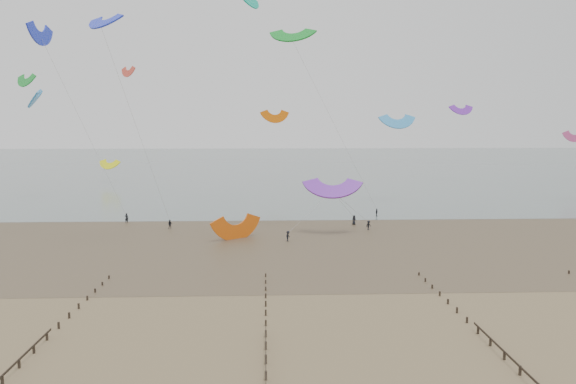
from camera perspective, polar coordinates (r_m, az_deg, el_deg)
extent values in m
plane|color=brown|center=(54.60, -6.57, -12.02)|extent=(500.00, 500.00, 0.00)
plane|color=#475654|center=(252.14, -3.22, 2.94)|extent=(500.00, 500.00, 0.00)
plane|color=#473A28|center=(88.37, -4.89, -4.62)|extent=(500.00, 500.00, 0.00)
ellipsoid|color=slate|center=(78.74, -18.62, -6.41)|extent=(23.60, 14.36, 0.01)
ellipsoid|color=slate|center=(91.57, 2.73, -4.19)|extent=(33.64, 18.32, 0.01)
ellipsoid|color=slate|center=(92.90, 23.99, -4.63)|extent=(19.65, 13.67, 0.01)
cube|color=black|center=(44.84, -27.03, -16.67)|extent=(0.16, 0.16, 0.74)
cube|color=black|center=(47.05, -25.65, -15.48)|extent=(0.16, 0.16, 0.71)
cube|color=black|center=(49.30, -24.41, -14.39)|extent=(0.16, 0.16, 0.68)
cube|color=black|center=(51.59, -23.29, -13.39)|extent=(0.16, 0.16, 0.65)
cube|color=black|center=(53.90, -22.27, -12.47)|extent=(0.16, 0.16, 0.62)
cube|color=black|center=(56.25, -21.34, -11.63)|extent=(0.16, 0.16, 0.59)
cube|color=black|center=(58.62, -20.49, -10.85)|extent=(0.16, 0.16, 0.57)
cube|color=black|center=(61.01, -19.72, -10.13)|extent=(0.16, 0.16, 0.54)
cube|color=black|center=(63.42, -19.00, -9.46)|extent=(0.16, 0.16, 0.51)
cube|color=black|center=(65.85, -18.34, -8.84)|extent=(0.16, 0.16, 0.48)
cube|color=black|center=(68.29, -17.73, -8.26)|extent=(0.16, 0.16, 0.45)
cube|color=black|center=(41.04, -2.26, -18.13)|extent=(0.16, 0.16, 0.74)
cube|color=black|center=(43.45, -2.26, -16.68)|extent=(0.16, 0.16, 0.71)
cube|color=black|center=(45.88, -2.27, -15.38)|extent=(0.16, 0.16, 0.68)
cube|color=black|center=(48.33, -2.27, -14.21)|extent=(0.16, 0.16, 0.65)
cube|color=black|center=(50.79, -2.27, -13.15)|extent=(0.16, 0.16, 0.62)
cube|color=black|center=(53.28, -2.27, -12.19)|extent=(0.16, 0.16, 0.59)
cube|color=black|center=(55.77, -2.28, -11.32)|extent=(0.16, 0.16, 0.57)
cube|color=black|center=(58.28, -2.28, -10.52)|extent=(0.16, 0.16, 0.54)
cube|color=black|center=(60.80, -2.28, -9.79)|extent=(0.16, 0.16, 0.51)
cube|color=black|center=(63.33, -2.28, -9.11)|extent=(0.16, 0.16, 0.48)
cube|color=black|center=(65.87, -2.28, -8.49)|extent=(0.16, 0.16, 0.45)
cube|color=black|center=(44.80, 22.51, -16.45)|extent=(0.16, 0.16, 0.74)
cube|color=black|center=(47.01, 21.12, -15.27)|extent=(0.16, 0.16, 0.71)
cube|color=black|center=(49.26, 19.87, -14.19)|extent=(0.16, 0.16, 0.68)
cube|color=black|center=(51.55, 18.75, -13.20)|extent=(0.16, 0.16, 0.65)
cube|color=black|center=(53.87, 17.72, -12.29)|extent=(0.16, 0.16, 0.62)
cube|color=black|center=(56.22, 16.79, -11.45)|extent=(0.16, 0.16, 0.59)
cube|color=black|center=(58.59, 15.94, -10.68)|extent=(0.16, 0.16, 0.57)
cube|color=black|center=(60.99, 15.16, -9.96)|extent=(0.16, 0.16, 0.54)
cube|color=black|center=(63.40, 14.44, -9.30)|extent=(0.16, 0.16, 0.51)
cube|color=black|center=(65.83, 13.78, -8.69)|extent=(0.16, 0.16, 0.48)
cube|color=black|center=(68.27, 13.16, -8.11)|extent=(0.16, 0.16, 0.45)
cube|color=black|center=(75.04, 26.64, -7.31)|extent=(0.16, 0.16, 0.45)
imported|color=black|center=(104.61, -16.08, -2.56)|extent=(0.71, 0.53, 1.80)
imported|color=black|center=(85.04, 0.00, -4.51)|extent=(1.00, 1.20, 1.61)
imported|color=black|center=(97.27, -11.90, -3.23)|extent=(0.84, 0.71, 1.52)
imported|color=black|center=(109.14, 9.00, -2.06)|extent=(0.77, 0.94, 1.49)
imported|color=black|center=(99.54, 6.72, -2.84)|extent=(0.98, 0.95, 1.70)
imported|color=black|center=(94.97, 8.18, -3.37)|extent=(1.19, 1.00, 1.60)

